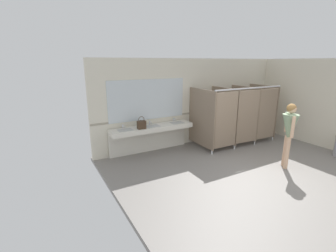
{
  "coord_description": "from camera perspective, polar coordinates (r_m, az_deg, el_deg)",
  "views": [
    {
      "loc": [
        -4.81,
        -3.52,
        2.74
      ],
      "look_at": [
        -2.12,
        1.31,
        1.25
      ],
      "focal_mm": 25.44,
      "sensor_mm": 36.0,
      "label": 1
    }
  ],
  "objects": [
    {
      "name": "wall_back",
      "position": [
        8.31,
        6.71,
        5.9
      ],
      "size": [
        7.22,
        0.12,
        2.85
      ],
      "primitive_type": "cube",
      "color": "beige",
      "rests_on": "ground_plane"
    },
    {
      "name": "soap_dispenser",
      "position": [
        7.2,
        -6.62,
        0.61
      ],
      "size": [
        0.07,
        0.07,
        0.18
      ],
      "color": "teal",
      "rests_on": "vanity_counter"
    },
    {
      "name": "person_standing",
      "position": [
        6.89,
        27.07,
        -0.34
      ],
      "size": [
        0.56,
        0.56,
        1.73
      ],
      "color": "#DBAD89",
      "rests_on": "ground_plane"
    },
    {
      "name": "ground_plane",
      "position": [
        6.58,
        22.7,
        -11.24
      ],
      "size": [
        7.22,
        6.74,
        0.1
      ],
      "primitive_type": "cube",
      "color": "gray"
    },
    {
      "name": "mirror_panel",
      "position": [
        7.29,
        -4.88,
        6.3
      ],
      "size": [
        2.49,
        0.02,
        1.22
      ],
      "primitive_type": "cube",
      "color": "silver",
      "rests_on": "wall_back"
    },
    {
      "name": "handbag",
      "position": [
        6.89,
        -6.37,
        0.36
      ],
      "size": [
        0.24,
        0.14,
        0.37
      ],
      "color": "#3F2D1E",
      "rests_on": "vanity_counter"
    },
    {
      "name": "wall_back_tile_band",
      "position": [
        8.33,
        6.89,
        3.27
      ],
      "size": [
        7.22,
        0.01,
        0.06
      ],
      "primitive_type": "cube",
      "color": "#9E937F",
      "rests_on": "wall_back"
    },
    {
      "name": "bathroom_stalls",
      "position": [
        8.39,
        16.48,
        2.72
      ],
      "size": [
        2.85,
        1.33,
        1.97
      ],
      "color": "#84705B",
      "rests_on": "ground_plane"
    },
    {
      "name": "vanity_counter",
      "position": [
        7.34,
        -4.08,
        -1.6
      ],
      "size": [
        2.59,
        0.55,
        0.99
      ],
      "color": "silver",
      "rests_on": "ground_plane"
    }
  ]
}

